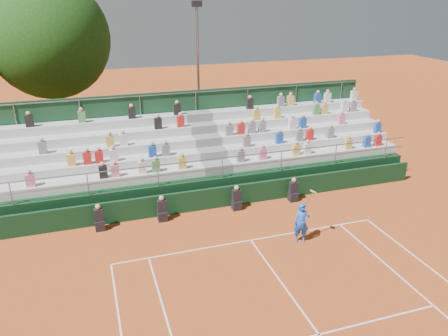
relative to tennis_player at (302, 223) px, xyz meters
name	(u,v)px	position (x,y,z in m)	size (l,w,h in m)	color
ground	(251,240)	(-1.86, 0.69, -0.84)	(90.00, 90.00, 0.00)	#B84D1E
courtside_wall	(226,196)	(-1.86, 3.89, -0.34)	(20.00, 0.15, 1.00)	black
line_officials	(201,205)	(-3.16, 3.44, -0.37)	(9.33, 0.40, 1.19)	black
grandstand	(207,161)	(-1.84, 7.12, 0.23)	(20.00, 5.20, 4.40)	black
tennis_player	(302,223)	(0.00, 0.00, 0.00)	(0.88, 0.57, 2.22)	blue
tree_east	(49,39)	(-9.14, 15.11, 5.88)	(7.05, 7.05, 10.26)	#342213
floodlight_mast	(198,66)	(-0.76, 12.70, 4.26)	(0.60, 0.25, 8.84)	gray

